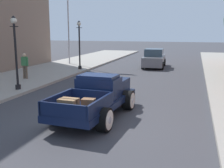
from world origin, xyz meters
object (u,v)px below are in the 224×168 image
Objects in this scene: car_background_grey at (154,59)px; flagpole at (70,2)px; pedestrian_sidewalk_left at (25,64)px; street_lamp_near at (15,47)px; hotrod_truck_navy at (98,96)px; street_lamp_far at (79,41)px.

flagpole reaches higher than car_background_grey.
flagpole is (-0.54, 8.23, 4.68)m from pedestrian_sidewalk_left.
street_lamp_near is 0.42× the size of flagpole.
pedestrian_sidewalk_left is (-6.99, 5.54, 0.33)m from hotrod_truck_navy.
pedestrian_sidewalk_left reaches higher than hotrod_truck_navy.
pedestrian_sidewalk_left is 3.57m from street_lamp_near.
flagpole reaches higher than street_lamp_near.
hotrod_truck_navy is 14.62m from car_background_grey.
street_lamp_near is 8.19m from street_lamp_far.
street_lamp_far reaches higher than car_background_grey.
street_lamp_near is at bearing -114.63° from car_background_grey.
hotrod_truck_navy is at bearing -25.30° from street_lamp_near.
pedestrian_sidewalk_left is at bearing -86.24° from flagpole.
car_background_grey is 1.14× the size of street_lamp_far.
flagpole is at bearing -173.57° from car_background_grey.
car_background_grey is 2.65× the size of pedestrian_sidewalk_left.
street_lamp_near is at bearing -90.40° from street_lamp_far.
flagpole is at bearing 93.76° from pedestrian_sidewalk_left.
pedestrian_sidewalk_left is 5.63m from street_lamp_far.
street_lamp_near is 1.00× the size of street_lamp_far.
car_background_grey is (0.06, 14.62, 0.01)m from hotrod_truck_navy.
car_background_grey reaches higher than hotrod_truck_navy.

